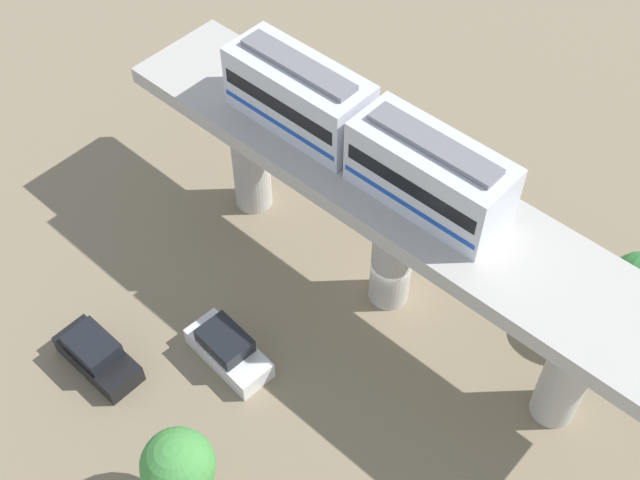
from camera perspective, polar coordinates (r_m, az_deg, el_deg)
name	(u,v)px	position (r m, az deg, el deg)	size (l,w,h in m)	color
ground_plane	(388,295)	(39.41, 4.78, -3.83)	(120.00, 120.00, 0.00)	#84755B
viaduct	(397,215)	(34.90, 5.39, 1.75)	(5.20, 28.00, 7.69)	#B7B2AA
train	(361,132)	(33.34, 2.91, 7.53)	(2.64, 13.55, 3.24)	silver
parked_car_black	(97,355)	(37.84, -15.35, -7.78)	(1.83, 4.21, 1.76)	black
parked_car_white	(228,350)	(36.89, -6.46, -7.64)	(2.11, 4.32, 1.76)	white
tree_near_viaduct	(178,466)	(31.54, -9.91, -15.29)	(2.82, 2.82, 4.90)	brown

